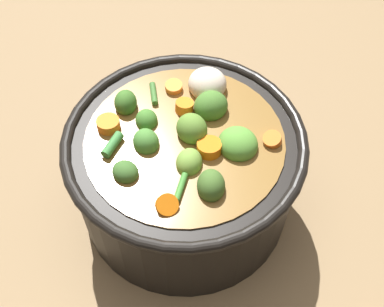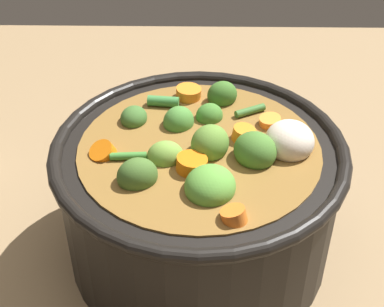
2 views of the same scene
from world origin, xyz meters
name	(u,v)px [view 2 (image 2 of 2)]	position (x,y,z in m)	size (l,w,h in m)	color
ground_plane	(196,246)	(0.00, 0.00, 0.00)	(1.10, 1.10, 0.00)	#8C704C
cooking_pot	(197,195)	(0.00, 0.00, 0.07)	(0.28, 0.28, 0.16)	black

